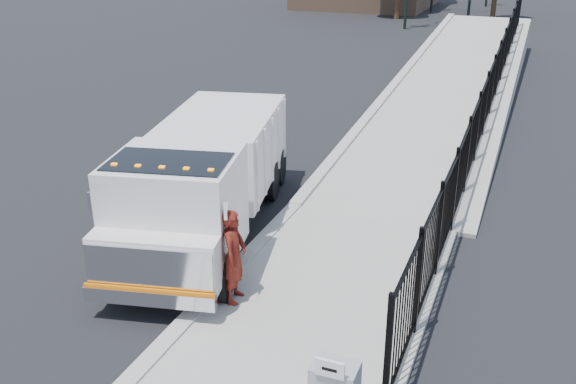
% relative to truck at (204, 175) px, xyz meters
% --- Properties ---
extents(ground, '(120.00, 120.00, 0.00)m').
position_rel_truck_xyz_m(ground, '(1.29, -2.09, -1.37)').
color(ground, black).
rests_on(ground, ground).
extents(curb, '(0.30, 12.00, 0.16)m').
position_rel_truck_xyz_m(curb, '(1.29, -4.09, -1.29)').
color(curb, '#ADAAA3').
rests_on(curb, ground).
extents(ramp, '(3.95, 24.06, 3.19)m').
position_rel_truck_xyz_m(ramp, '(3.42, 13.91, -1.37)').
color(ramp, '#9E998E').
rests_on(ramp, ground).
extents(iron_fence, '(0.10, 28.00, 1.80)m').
position_rel_truck_xyz_m(iron_fence, '(4.84, 9.91, -0.47)').
color(iron_fence, black).
rests_on(iron_fence, ground).
extents(truck, '(3.72, 7.41, 2.43)m').
position_rel_truck_xyz_m(truck, '(0.00, 0.00, 0.00)').
color(truck, black).
rests_on(truck, ground).
extents(worker, '(0.49, 0.67, 1.70)m').
position_rel_truck_xyz_m(worker, '(1.77, -2.27, -0.40)').
color(worker, '#611910').
rests_on(worker, sidewalk).
extents(arrow_sign, '(0.35, 0.04, 0.22)m').
position_rel_truck_xyz_m(arrow_sign, '(4.39, -5.14, 0.11)').
color(arrow_sign, white).
rests_on(arrow_sign, utility_cabinet).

